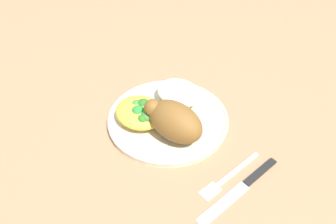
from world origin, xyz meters
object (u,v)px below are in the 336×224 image
(roasted_chicken, at_px, (174,121))
(fork, at_px, (228,176))
(plate, at_px, (168,118))
(mac_cheese_with_broccoli, at_px, (141,112))
(rice_pile, at_px, (178,93))
(knife, at_px, (246,184))

(roasted_chicken, distance_m, fork, 0.14)
(plate, xyz_separation_m, mac_cheese_with_broccoli, (0.03, 0.04, 0.03))
(rice_pile, xyz_separation_m, mac_cheese_with_broccoli, (0.02, 0.10, -0.00))
(roasted_chicken, bearing_deg, plate, -37.25)
(plate, xyz_separation_m, rice_pile, (0.02, -0.05, 0.03))
(rice_pile, relative_size, mac_cheese_with_broccoli, 0.93)
(rice_pile, relative_size, knife, 0.52)
(plate, distance_m, rice_pile, 0.06)
(mac_cheese_with_broccoli, relative_size, knife, 0.56)
(mac_cheese_with_broccoli, bearing_deg, knife, -176.89)
(rice_pile, bearing_deg, knife, 159.21)
(fork, bearing_deg, roasted_chicken, -2.26)
(rice_pile, bearing_deg, fork, 154.26)
(rice_pile, xyz_separation_m, fork, (-0.19, 0.09, -0.03))
(rice_pile, height_order, fork, rice_pile)
(fork, bearing_deg, plate, -12.42)
(roasted_chicken, relative_size, mac_cheese_with_broccoli, 1.16)
(rice_pile, bearing_deg, mac_cheese_with_broccoli, 80.21)
(plate, relative_size, roasted_chicken, 2.04)
(plate, xyz_separation_m, roasted_chicken, (-0.04, 0.03, 0.04))
(fork, relative_size, knife, 0.75)
(plate, height_order, rice_pile, rice_pile)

